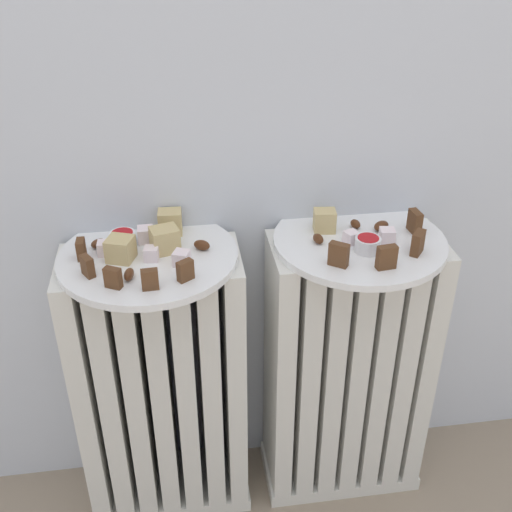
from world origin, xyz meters
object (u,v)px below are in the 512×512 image
object	(u,v)px
jam_bowl_left	(123,238)
fork	(363,240)
radiator_left	(162,391)
jam_bowl_right	(368,244)
plate_right	(359,241)
radiator_right	(346,372)
plate_left	(148,257)

from	to	relation	value
jam_bowl_left	fork	world-z (taller)	jam_bowl_left
radiator_left	jam_bowl_right	world-z (taller)	jam_bowl_right
plate_right	fork	bearing A→B (deg)	-75.57
jam_bowl_right	fork	bearing A→B (deg)	84.43
radiator_right	jam_bowl_right	world-z (taller)	jam_bowl_right
radiator_right	plate_right	world-z (taller)	plate_right
radiator_left	radiator_right	distance (m)	0.36
plate_left	jam_bowl_right	bearing A→B (deg)	-6.95
plate_left	jam_bowl_left	xyz separation A→B (m)	(-0.04, 0.03, 0.02)
plate_right	jam_bowl_right	xyz separation A→B (m)	(-0.00, -0.04, 0.02)
plate_left	plate_right	distance (m)	0.36
jam_bowl_left	jam_bowl_right	bearing A→B (deg)	-10.91
radiator_right	jam_bowl_right	distance (m)	0.32
radiator_left	jam_bowl_right	xyz separation A→B (m)	(0.36, -0.04, 0.31)
plate_right	jam_bowl_left	distance (m)	0.40
jam_bowl_right	plate_right	bearing A→B (deg)	89.48
jam_bowl_left	fork	distance (m)	0.40
jam_bowl_left	plate_right	bearing A→B (deg)	-4.74
jam_bowl_right	plate_left	bearing A→B (deg)	173.05
radiator_left	radiator_right	world-z (taller)	same
plate_right	fork	xyz separation A→B (m)	(0.00, -0.01, 0.01)
plate_right	radiator_right	bearing A→B (deg)	0.00
plate_left	fork	bearing A→B (deg)	-1.73
jam_bowl_left	radiator_left	bearing A→B (deg)	-39.39
radiator_right	plate_left	world-z (taller)	plate_left
radiator_right	plate_right	distance (m)	0.29
plate_left	jam_bowl_right	xyz separation A→B (m)	(0.36, -0.04, 0.02)
plate_right	jam_bowl_right	world-z (taller)	jam_bowl_right
jam_bowl_right	radiator_right	bearing A→B (deg)	89.48
plate_left	fork	xyz separation A→B (m)	(0.36, -0.01, 0.01)
plate_left	jam_bowl_left	distance (m)	0.06
radiator_right	jam_bowl_left	world-z (taller)	jam_bowl_left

